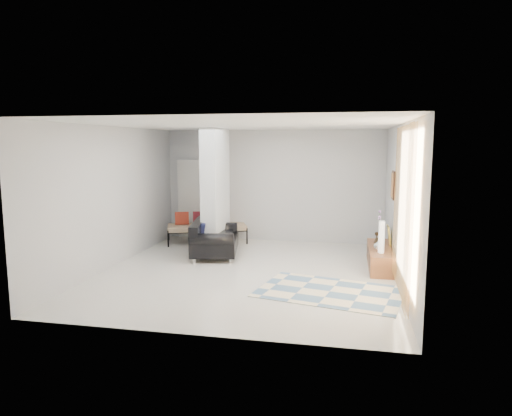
# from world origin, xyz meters

# --- Properties ---
(floor) EXTENTS (6.00, 6.00, 0.00)m
(floor) POSITION_xyz_m (0.00, 0.00, 0.00)
(floor) COLOR beige
(floor) RESTS_ON ground
(ceiling) EXTENTS (6.00, 6.00, 0.00)m
(ceiling) POSITION_xyz_m (0.00, 0.00, 2.80)
(ceiling) COLOR white
(ceiling) RESTS_ON wall_back
(wall_back) EXTENTS (6.00, 0.00, 6.00)m
(wall_back) POSITION_xyz_m (0.00, 3.00, 1.40)
(wall_back) COLOR #B2B4B7
(wall_back) RESTS_ON ground
(wall_front) EXTENTS (6.00, 0.00, 6.00)m
(wall_front) POSITION_xyz_m (0.00, -3.00, 1.40)
(wall_front) COLOR #B2B4B7
(wall_front) RESTS_ON ground
(wall_left) EXTENTS (0.00, 6.00, 6.00)m
(wall_left) POSITION_xyz_m (-2.75, 0.00, 1.40)
(wall_left) COLOR #B2B4B7
(wall_left) RESTS_ON ground
(wall_right) EXTENTS (0.00, 6.00, 6.00)m
(wall_right) POSITION_xyz_m (2.75, 0.00, 1.40)
(wall_right) COLOR #B2B4B7
(wall_right) RESTS_ON ground
(partition_column) EXTENTS (0.35, 1.20, 2.80)m
(partition_column) POSITION_xyz_m (-1.10, 1.60, 1.40)
(partition_column) COLOR silver
(partition_column) RESTS_ON floor
(hallway_door) EXTENTS (0.85, 0.06, 2.04)m
(hallway_door) POSITION_xyz_m (-2.10, 2.96, 1.02)
(hallway_door) COLOR silver
(hallway_door) RESTS_ON floor
(curtain) EXTENTS (0.00, 2.55, 2.55)m
(curtain) POSITION_xyz_m (2.67, -1.15, 1.45)
(curtain) COLOR gold
(curtain) RESTS_ON wall_right
(wall_art) EXTENTS (0.04, 0.45, 0.55)m
(wall_art) POSITION_xyz_m (2.72, 0.90, 1.65)
(wall_art) COLOR #361C0E
(wall_art) RESTS_ON wall_right
(media_console) EXTENTS (0.45, 1.78, 0.80)m
(media_console) POSITION_xyz_m (2.52, 0.90, 0.20)
(media_console) COLOR brown
(media_console) RESTS_ON floor
(loveseat) EXTENTS (1.22, 1.75, 0.76)m
(loveseat) POSITION_xyz_m (-1.06, 1.19, 0.35)
(loveseat) COLOR silver
(loveseat) RESTS_ON floor
(daybed) EXTENTS (2.10, 1.47, 0.77)m
(daybed) POSITION_xyz_m (-1.62, 2.46, 0.41)
(daybed) COLOR black
(daybed) RESTS_ON floor
(area_rug) EXTENTS (2.59, 2.00, 0.01)m
(area_rug) POSITION_xyz_m (1.60, -0.90, 0.01)
(area_rug) COLOR beige
(area_rug) RESTS_ON floor
(cylinder_lamp) EXTENTS (0.11, 0.11, 0.61)m
(cylinder_lamp) POSITION_xyz_m (2.50, 0.43, 0.71)
(cylinder_lamp) COLOR white
(cylinder_lamp) RESTS_ON media_console
(bronze_figurine) EXTENTS (0.13, 0.13, 0.23)m
(bronze_figurine) POSITION_xyz_m (2.47, 1.31, 0.52)
(bronze_figurine) COLOR black
(bronze_figurine) RESTS_ON media_console
(vase) EXTENTS (0.21, 0.21, 0.19)m
(vase) POSITION_xyz_m (2.47, 0.70, 0.50)
(vase) COLOR silver
(vase) RESTS_ON media_console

